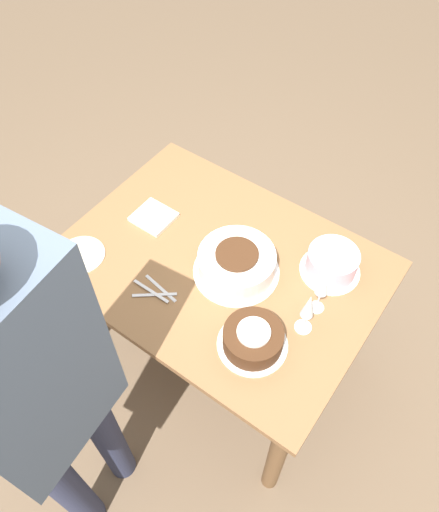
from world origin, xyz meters
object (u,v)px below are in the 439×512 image
wine_glass_near (322,287)px  wine_glass_far (308,307)px  cake_back_decorated (332,263)px  person_cutting (38,394)px  cake_center_white (237,263)px  cake_front_chocolate (253,339)px

wine_glass_near → wine_glass_far: wine_glass_far is taller
cake_back_decorated → person_cutting: person_cutting is taller
wine_glass_far → cake_center_white: bearing=169.1°
wine_glass_near → cake_front_chocolate: bearing=-112.3°
wine_glass_near → cake_back_decorated: bearing=102.8°
cake_back_decorated → person_cutting: bearing=-109.8°
person_cutting → cake_front_chocolate: bearing=-32.9°
cake_center_white → cake_back_decorated: cake_center_white is taller
cake_center_white → cake_back_decorated: (0.30, 0.22, -0.00)m
wine_glass_near → person_cutting: person_cutting is taller
cake_front_chocolate → cake_back_decorated: cake_back_decorated is taller
cake_center_white → wine_glass_near: 0.35m
cake_front_chocolate → wine_glass_near: (0.11, 0.27, 0.10)m
cake_front_chocolate → cake_center_white: bearing=134.8°
wine_glass_near → person_cutting: bearing=-115.7°
cake_front_chocolate → person_cutting: size_ratio=0.14×
cake_back_decorated → wine_glass_far: (0.04, -0.28, 0.09)m
wine_glass_near → wine_glass_far: bearing=-89.2°
cake_center_white → person_cutting: bearing=-95.5°
wine_glass_far → person_cutting: (-0.42, -0.77, 0.18)m
cake_center_white → cake_front_chocolate: bearing=-45.2°
cake_center_white → cake_back_decorated: bearing=36.1°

